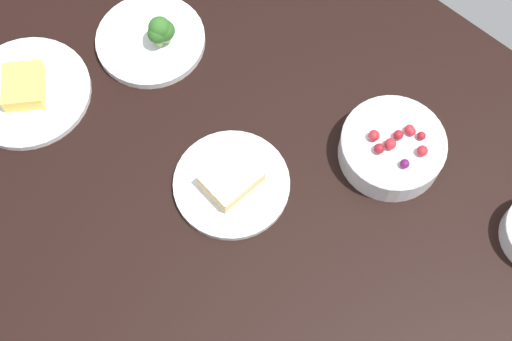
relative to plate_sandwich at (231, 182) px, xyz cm
name	(u,v)px	position (x,y,z in cm)	size (l,w,h in cm)	color
dining_table	(256,180)	(-1.78, -4.19, -3.24)	(123.54, 102.16, 4.00)	black
plate_sandwich	(231,182)	(0.00, 0.00, 0.00)	(19.86, 19.86, 4.37)	silver
plate_cheese	(26,91)	(39.45, 11.88, -0.10)	(22.89, 22.89, 4.36)	silver
plate_broccoli	(152,38)	(30.62, -11.10, 0.49)	(20.33, 20.33, 7.78)	silver
bowl_berries	(392,147)	(-16.19, -22.73, 1.68)	(17.94, 17.94, 7.00)	silver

